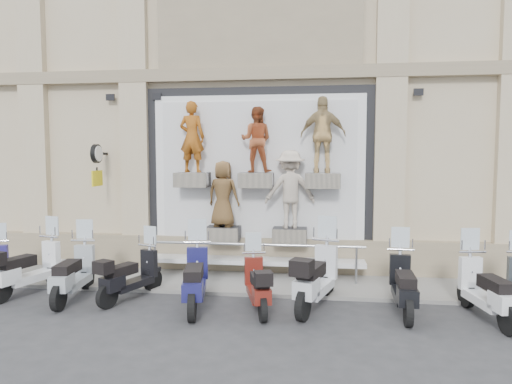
% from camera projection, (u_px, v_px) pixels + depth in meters
% --- Properties ---
extents(ground, '(90.00, 90.00, 0.00)m').
position_uv_depth(ground, '(238.00, 314.00, 8.39)').
color(ground, '#313134').
rests_on(ground, ground).
extents(sidewalk, '(16.00, 2.20, 0.08)m').
position_uv_depth(sidewalk, '(254.00, 281.00, 10.46)').
color(sidewalk, gray).
rests_on(sidewalk, ground).
extents(building, '(14.00, 8.60, 12.00)m').
position_uv_depth(building, '(274.00, 60.00, 14.82)').
color(building, '#C0AF8C').
rests_on(building, ground).
extents(shop_vitrine, '(5.60, 0.91, 4.30)m').
position_uv_depth(shop_vitrine, '(263.00, 177.00, 10.89)').
color(shop_vitrine, black).
rests_on(shop_vitrine, ground).
extents(guard_rail, '(5.06, 0.10, 0.93)m').
position_uv_depth(guard_rail, '(253.00, 263.00, 10.33)').
color(guard_rail, '#9EA0A5').
rests_on(guard_rail, ground).
extents(clock_sign_bracket, '(0.10, 0.80, 1.02)m').
position_uv_depth(clock_sign_bracket, '(97.00, 160.00, 11.10)').
color(clock_sign_bracket, black).
rests_on(clock_sign_bracket, ground).
extents(scooter_b, '(1.06, 2.01, 1.57)m').
position_uv_depth(scooter_b, '(29.00, 257.00, 9.53)').
color(scooter_b, white).
rests_on(scooter_b, ground).
extents(scooter_c, '(0.75, 1.95, 1.55)m').
position_uv_depth(scooter_c, '(73.00, 262.00, 9.16)').
color(scooter_c, '#92999E').
rests_on(scooter_c, ground).
extents(scooter_d, '(1.12, 1.82, 1.42)m').
position_uv_depth(scooter_d, '(131.00, 265.00, 9.16)').
color(scooter_d, black).
rests_on(scooter_d, ground).
extents(scooter_e, '(0.94, 2.07, 1.63)m').
position_uv_depth(scooter_e, '(195.00, 266.00, 8.64)').
color(scooter_e, '#16154C').
rests_on(scooter_e, ground).
extents(scooter_f, '(0.94, 1.78, 1.39)m').
position_uv_depth(scooter_f, '(257.00, 274.00, 8.52)').
color(scooter_f, '#601810').
rests_on(scooter_f, ground).
extents(scooter_g, '(1.22, 2.17, 1.69)m').
position_uv_depth(scooter_g, '(317.00, 264.00, 8.64)').
color(scooter_g, silver).
rests_on(scooter_g, ground).
extents(scooter_h, '(0.65, 1.89, 1.51)m').
position_uv_depth(scooter_h, '(404.00, 273.00, 8.35)').
color(scooter_h, black).
rests_on(scooter_h, ground).
extents(scooter_i, '(0.86, 1.97, 1.55)m').
position_uv_depth(scooter_i, '(487.00, 277.00, 8.01)').
color(scooter_i, silver).
rests_on(scooter_i, ground).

